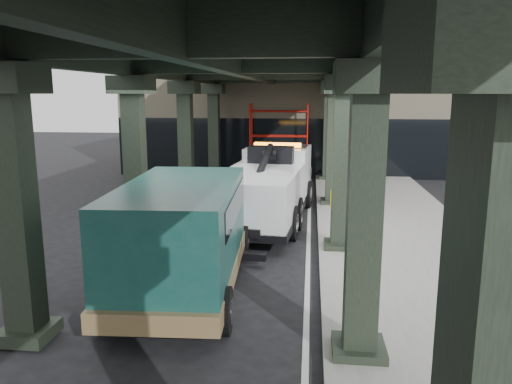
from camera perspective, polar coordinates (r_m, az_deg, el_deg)
The scene contains 8 objects.
ground at distance 12.94m, azimuth -1.72°, elevation -9.19°, with size 90.00×90.00×0.00m, color black.
sidewalk at distance 14.96m, azimuth 16.86°, elevation -6.55°, with size 5.00×40.00×0.15m, color gray.
lane_stripe at distance 14.72m, azimuth 6.00°, elevation -6.69°, with size 0.12×38.00×0.01m, color silver.
viaduct at distance 14.21m, azimuth -2.34°, elevation 15.03°, with size 7.40×32.00×6.40m.
building at distance 32.02m, azimuth 6.95°, elevation 10.18°, with size 22.00×10.00×8.00m, color #C6B793.
scaffolding at distance 26.82m, azimuth 2.65°, elevation 6.03°, with size 3.08×0.88×4.00m.
tow_truck at distance 17.75m, azimuth 1.51°, elevation 0.95°, with size 3.11×8.66×2.78m.
towed_van at distance 11.46m, azimuth -8.19°, elevation -4.66°, with size 2.88×6.54×2.60m.
Camera 1 is at (1.72, -12.01, 4.50)m, focal length 35.00 mm.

